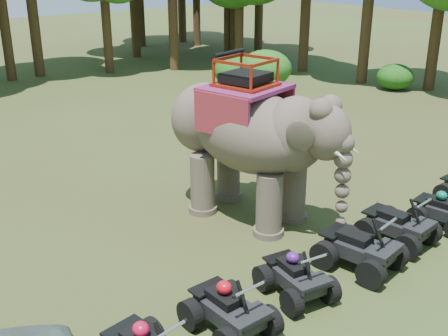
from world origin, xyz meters
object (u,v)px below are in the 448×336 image
Objects in this scene: atv_2 at (296,271)px; atv_1 at (229,303)px; elephant at (248,139)px; atv_4 at (399,219)px; atv_3 at (360,242)px; atv_5 at (446,206)px.

atv_1 is at bearing -168.87° from atv_2.
elephant is 2.99× the size of atv_4.
atv_4 is (1.88, -3.50, -1.55)m from elephant.
atv_2 is at bearing 1.17° from atv_1.
atv_1 is 3.76m from atv_3.
atv_3 is 1.13× the size of atv_5.
elephant reaches higher than atv_4.
atv_5 is at bearing -13.77° from atv_4.
atv_2 is at bearing 175.02° from atv_4.
elephant is 5.32m from atv_1.
atv_5 is (7.16, -0.12, -0.04)m from atv_1.
atv_1 is 5.46m from atv_4.
elephant is 3.06× the size of atv_1.
atv_3 reaches higher than atv_5.
atv_3 is at bearing 5.51° from atv_2.
atv_5 is (3.59, -3.74, -1.60)m from elephant.
elephant reaches higher than atv_5.
atv_3 reaches higher than atv_1.
elephant reaches higher than atv_3.
atv_4 reaches higher than atv_5.
atv_4 reaches higher than atv_2.
atv_5 reaches higher than atv_2.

